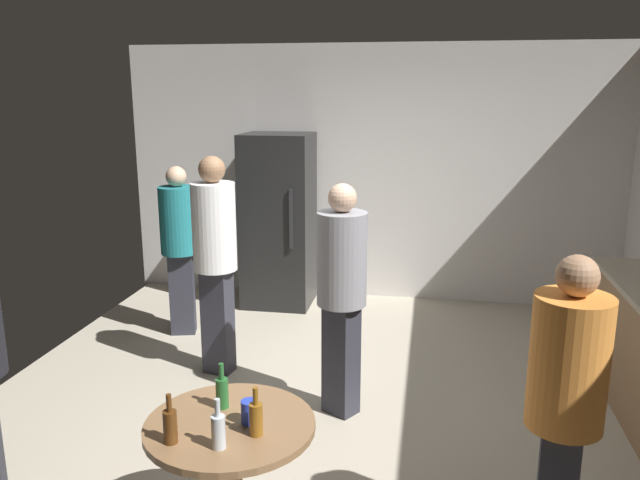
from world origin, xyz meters
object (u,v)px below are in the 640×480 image
beer_bottle_amber (256,418)px  plastic_cup_blue (250,412)px  beer_bottle_green (222,392)px  person_in_white_shirt (215,249)px  person_in_teal_shirt (179,238)px  person_in_orange_shirt (565,397)px  person_in_gray_shirt (342,283)px  beer_bottle_brown (170,425)px  refrigerator (278,220)px  foreground_table (231,442)px  beer_bottle_clear (218,430)px

beer_bottle_amber → plastic_cup_blue: (-0.06, 0.10, -0.03)m
beer_bottle_green → plastic_cup_blue: 0.21m
plastic_cup_blue → person_in_white_shirt: size_ratio=0.06×
person_in_teal_shirt → person_in_orange_shirt: size_ratio=1.00×
beer_bottle_amber → person_in_teal_shirt: person_in_teal_shirt is taller
beer_bottle_amber → person_in_gray_shirt: person_in_gray_shirt is taller
beer_bottle_amber → beer_bottle_green: bearing=137.1°
person_in_teal_shirt → plastic_cup_blue: bearing=13.3°
beer_bottle_amber → person_in_white_shirt: size_ratio=0.13×
beer_bottle_brown → person_in_orange_shirt: size_ratio=0.15×
person_in_white_shirt → plastic_cup_blue: bearing=33.4°
beer_bottle_green → person_in_gray_shirt: person_in_gray_shirt is taller
beer_bottle_brown → person_in_white_shirt: bearing=104.2°
beer_bottle_brown → person_in_gray_shirt: size_ratio=0.14×
refrigerator → person_in_teal_shirt: 1.21m
foreground_table → beer_bottle_green: beer_bottle_green is taller
person_in_gray_shirt → person_in_orange_shirt: 1.80m
person_in_gray_shirt → person_in_teal_shirt: (-1.67, 1.23, -0.04)m
beer_bottle_amber → person_in_gray_shirt: 1.62m
person_in_gray_shirt → person_in_orange_shirt: size_ratio=1.05×
foreground_table → person_in_white_shirt: (-0.76, 2.00, 0.40)m
refrigerator → foreground_table: 3.82m
refrigerator → person_in_teal_shirt: size_ratio=1.15×
plastic_cup_blue → person_in_teal_shirt: person_in_teal_shirt is taller
beer_bottle_brown → plastic_cup_blue: beer_bottle_brown is taller
beer_bottle_green → person_in_orange_shirt: (1.58, 0.04, 0.09)m
plastic_cup_blue → person_in_orange_shirt: person_in_orange_shirt is taller
person_in_orange_shirt → beer_bottle_brown: bearing=22.2°
beer_bottle_amber → plastic_cup_blue: bearing=121.1°
beer_bottle_green → person_in_orange_shirt: person_in_orange_shirt is taller
plastic_cup_blue → person_in_teal_shirt: size_ratio=0.07×
beer_bottle_green → person_in_white_shirt: 2.00m
plastic_cup_blue → person_in_teal_shirt: (-1.46, 2.74, 0.13)m
foreground_table → beer_bottle_amber: size_ratio=3.48×
beer_bottle_clear → person_in_white_shirt: (-0.78, 2.21, 0.21)m
foreground_table → person_in_teal_shirt: person_in_teal_shirt is taller
beer_bottle_brown → person_in_white_shirt: person_in_white_shirt is taller
beer_bottle_clear → person_in_teal_shirt: size_ratio=0.15×
beer_bottle_brown → person_in_teal_shirt: bearing=111.5°
person_in_white_shirt → person_in_orange_shirt: person_in_white_shirt is taller
plastic_cup_blue → foreground_table: bearing=-171.9°
beer_bottle_brown → person_in_white_shirt: size_ratio=0.13×
person_in_white_shirt → person_in_orange_shirt: (2.26, -1.83, -0.12)m
refrigerator → person_in_teal_shirt: refrigerator is taller
person_in_orange_shirt → beer_bottle_green: bearing=11.1°
beer_bottle_clear → beer_bottle_brown: bearing=179.2°
beer_bottle_brown → foreground_table: bearing=46.4°
beer_bottle_green → person_in_white_shirt: (-0.68, 1.87, 0.21)m
foreground_table → beer_bottle_green: size_ratio=3.48×
refrigerator → beer_bottle_brown: refrigerator is taller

